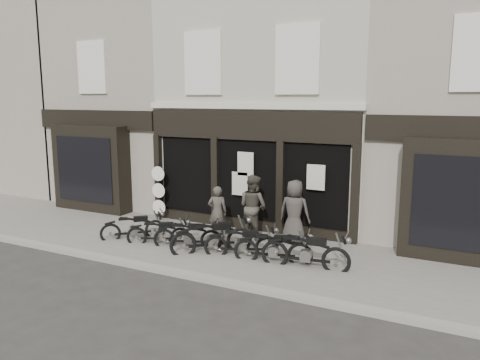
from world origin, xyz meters
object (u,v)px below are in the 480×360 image
at_px(motorcycle_0, 134,229).
at_px(motorcycle_3, 213,240).
at_px(motorcycle_4, 242,245).
at_px(man_centre, 253,207).
at_px(motorcycle_1, 159,235).
at_px(motorcycle_5, 274,251).
at_px(man_left, 217,212).
at_px(man_right, 294,211).
at_px(motorcycle_6, 306,255).
at_px(advert_sign_post, 159,195).
at_px(motorcycle_2, 189,238).

distance_m(motorcycle_0, motorcycle_3, 2.78).
distance_m(motorcycle_4, man_centre, 1.74).
distance_m(motorcycle_1, motorcycle_4, 2.62).
relative_size(motorcycle_5, man_centre, 1.05).
relative_size(motorcycle_0, man_left, 0.96).
relative_size(motorcycle_1, man_right, 0.95).
xyz_separation_m(motorcycle_1, man_centre, (2.21, 1.71, 0.73)).
bearing_deg(motorcycle_6, motorcycle_3, 172.67).
bearing_deg(motorcycle_0, man_left, -18.21).
bearing_deg(man_right, motorcycle_6, 116.43).
distance_m(motorcycle_1, motorcycle_3, 1.76).
distance_m(motorcycle_4, motorcycle_5, 0.95).
relative_size(motorcycle_3, man_centre, 0.97).
relative_size(motorcycle_1, advert_sign_post, 0.85).
xyz_separation_m(motorcycle_2, man_left, (0.30, 1.14, 0.54)).
xyz_separation_m(motorcycle_0, man_centre, (3.23, 1.60, 0.72)).
bearing_deg(motorcycle_5, advert_sign_post, 144.48).
relative_size(motorcycle_2, man_right, 1.01).
xyz_separation_m(motorcycle_4, advert_sign_post, (-4.17, 1.96, 0.62)).
xyz_separation_m(motorcycle_5, motorcycle_6, (0.89, -0.04, 0.04)).
bearing_deg(man_centre, motorcycle_5, 148.97).
distance_m(motorcycle_6, advert_sign_post, 6.38).
relative_size(motorcycle_0, advert_sign_post, 0.74).
xyz_separation_m(motorcycle_4, motorcycle_5, (0.95, -0.07, 0.01)).
relative_size(man_left, advert_sign_post, 0.77).
bearing_deg(motorcycle_5, motorcycle_0, 166.02).
bearing_deg(motorcycle_6, motorcycle_4, 169.30).
bearing_deg(motorcycle_4, man_centre, 81.10).
relative_size(motorcycle_4, man_centre, 0.98).
xyz_separation_m(motorcycle_3, advert_sign_post, (-3.31, 2.07, 0.57)).
bearing_deg(motorcycle_4, motorcycle_0, 157.35).
relative_size(motorcycle_2, man_left, 1.18).
relative_size(motorcycle_5, man_left, 1.28).
bearing_deg(motorcycle_0, man_centre, -18.72).
bearing_deg(motorcycle_5, motorcycle_6, -16.41).
distance_m(motorcycle_3, man_right, 2.54).
bearing_deg(advert_sign_post, motorcycle_6, -23.23).
distance_m(motorcycle_3, motorcycle_6, 2.70).
bearing_deg(motorcycle_0, motorcycle_1, -50.96).
distance_m(man_centre, advert_sign_post, 3.79).
xyz_separation_m(man_left, man_centre, (0.97, 0.46, 0.17)).
height_order(motorcycle_5, man_right, man_right).
bearing_deg(man_centre, motorcycle_6, 162.55).
distance_m(man_right, advert_sign_post, 5.04).
bearing_deg(advert_sign_post, man_centre, -10.57).
xyz_separation_m(motorcycle_4, man_right, (0.86, 1.66, 0.67)).
distance_m(motorcycle_2, advert_sign_post, 3.27).
height_order(man_right, advert_sign_post, advert_sign_post).
relative_size(motorcycle_4, man_left, 1.19).
height_order(motorcycle_5, man_centre, man_centre).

